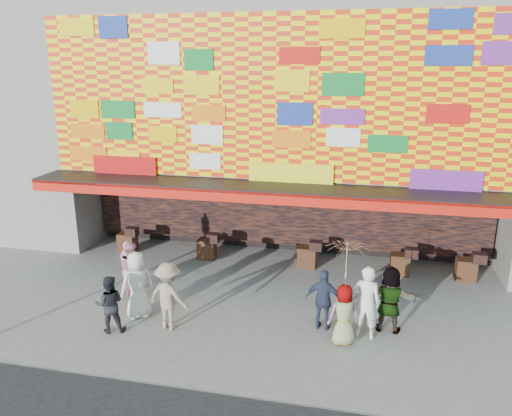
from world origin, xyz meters
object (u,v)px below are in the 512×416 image
object	(u,v)px
ped_b	(129,265)
ped_i	(132,269)
ped_d	(169,296)
parasol	(347,261)
ped_a	(137,285)
ped_e	(324,300)
ped_h	(366,302)
ped_g	(344,315)
ped_f	(390,299)
ped_c	(110,304)

from	to	relation	value
ped_b	ped_i	bearing A→B (deg)	129.91
ped_d	parasol	distance (m)	4.59
ped_a	parasol	bearing A→B (deg)	140.89
ped_e	ped_h	bearing A→B (deg)	177.88
ped_d	ped_g	distance (m)	4.41
ped_d	parasol	size ratio (longest dim) A/B	0.94
ped_b	parasol	size ratio (longest dim) A/B	0.81
ped_g	parasol	xyz separation A→B (m)	(0.00, 0.00, 1.41)
ped_f	ped_e	bearing A→B (deg)	15.24
ped_d	ped_h	world-z (taller)	ped_h
ped_f	ped_h	distance (m)	0.73
ped_d	ped_g	bearing A→B (deg)	-163.55
ped_b	ped_c	world-z (taller)	ped_b
ped_b	ped_a	bearing A→B (deg)	126.06
ped_c	ped_f	world-z (taller)	ped_f
ped_d	ped_i	bearing A→B (deg)	-27.34
ped_f	parasol	xyz separation A→B (m)	(-1.09, -0.87, 1.31)
ped_c	ped_d	bearing A→B (deg)	178.57
ped_d	ped_i	distance (m)	2.35
ped_a	ped_i	distance (m)	1.36
ped_d	ped_i	xyz separation A→B (m)	(-1.77, 1.55, -0.07)
ped_c	ped_g	bearing A→B (deg)	166.34
parasol	ped_h	bearing A→B (deg)	40.00
ped_e	ped_f	distance (m)	1.65
ped_g	ped_i	bearing A→B (deg)	-32.12
ped_h	ped_f	bearing A→B (deg)	-137.71
ped_a	parasol	world-z (taller)	parasol
ped_b	ped_g	distance (m)	6.66
ped_f	parasol	bearing A→B (deg)	44.48
ped_f	ped_h	bearing A→B (deg)	43.00
ped_a	ped_e	distance (m)	4.93
ped_d	ped_h	xyz separation A→B (m)	(4.92, 0.62, 0.05)
ped_g	ped_h	size ratio (longest dim) A/B	0.82
ped_i	parasol	world-z (taller)	parasol
ped_c	ped_e	distance (m)	5.42
ped_c	ped_h	xyz separation A→B (m)	(6.31, 1.10, 0.19)
ped_d	ped_e	xyz separation A→B (m)	(3.87, 0.80, -0.08)
ped_h	ped_i	size ratio (longest dim) A/B	1.15
ped_i	ped_c	bearing A→B (deg)	142.19
ped_c	ped_d	world-z (taller)	ped_d
ped_c	ped_f	size ratio (longest dim) A/B	0.87
ped_h	ped_i	xyz separation A→B (m)	(-6.68, 0.93, -0.12)
ped_b	parasol	bearing A→B (deg)	167.82
ped_e	parasol	world-z (taller)	parasol
ped_g	parasol	distance (m)	1.41
ped_f	ped_d	bearing A→B (deg)	16.98
ped_h	ped_a	bearing A→B (deg)	7.51
ped_f	ped_c	bearing A→B (deg)	18.62
ped_a	ped_g	xyz separation A→B (m)	(5.45, -0.21, -0.14)
ped_b	ped_d	bearing A→B (deg)	139.60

